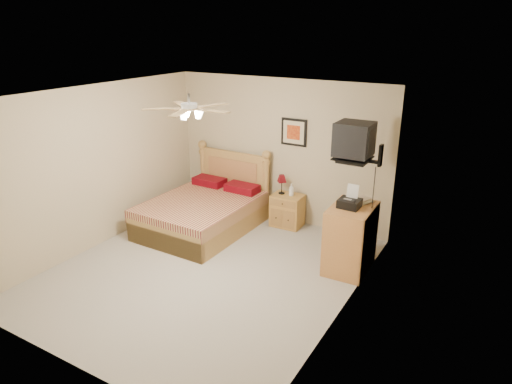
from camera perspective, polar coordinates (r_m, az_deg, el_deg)
floor at (r=6.66m, az=-6.24°, el=-9.81°), size 4.50×4.50×0.00m
ceiling at (r=5.83m, az=-7.19°, el=11.98°), size 4.00×4.50×0.04m
wall_back at (r=7.96m, az=2.99°, el=5.12°), size 4.00×0.04×2.50m
wall_front at (r=4.69m, az=-23.35°, el=-7.78°), size 4.00×0.04×2.50m
wall_left at (r=7.46m, az=-19.16°, el=2.95°), size 0.04×4.50×2.50m
wall_right at (r=5.26m, az=11.16°, el=-3.36°), size 0.04×4.50×2.50m
bed at (r=7.69m, az=-6.93°, el=-0.32°), size 1.54×2.01×1.28m
nightstand at (r=7.94m, az=3.93°, el=-2.31°), size 0.54×0.41×0.57m
table_lamp at (r=7.86m, az=3.24°, el=0.98°), size 0.19×0.19×0.34m
lotion_bottle at (r=7.79m, az=4.44°, el=0.30°), size 0.10×0.10×0.22m
framed_picture at (r=7.74m, az=4.76°, el=7.46°), size 0.46×0.04×0.46m
dresser at (r=6.61m, az=11.71°, el=-5.69°), size 0.59×0.83×0.96m
fax_machine at (r=6.34m, az=11.67°, el=-0.60°), size 0.29×0.31×0.30m
magazine_lower at (r=6.66m, az=12.41°, el=-0.91°), size 0.32×0.35×0.03m
magazine_upper at (r=6.68m, az=12.53°, el=-0.65°), size 0.24×0.28×0.02m
wall_tv at (r=6.37m, az=13.43°, el=5.95°), size 0.56×0.46×0.58m
ceiling_fan at (r=5.70m, az=-8.35°, el=10.31°), size 1.14×1.14×0.28m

